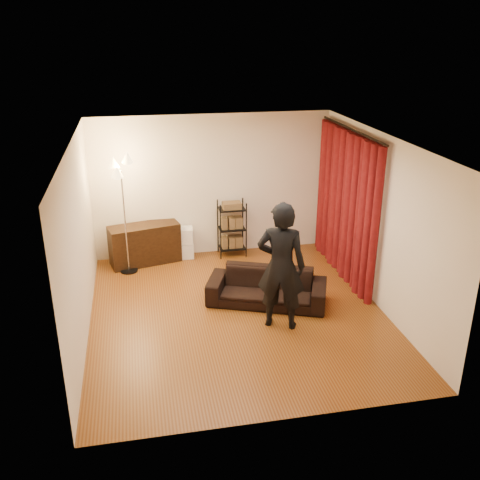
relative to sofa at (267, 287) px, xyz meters
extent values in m
plane|color=brown|center=(-0.53, -0.23, -0.27)|extent=(5.00, 5.00, 0.00)
plane|color=white|center=(-0.53, -0.23, 2.43)|extent=(5.00, 5.00, 0.00)
plane|color=white|center=(-0.53, 2.27, 1.08)|extent=(5.00, 0.00, 5.00)
plane|color=white|center=(-0.53, -2.73, 1.08)|extent=(5.00, 0.00, 5.00)
plane|color=white|center=(-2.78, -0.23, 1.08)|extent=(0.00, 5.00, 5.00)
plane|color=white|center=(1.72, -0.23, 1.08)|extent=(0.00, 5.00, 5.00)
cylinder|color=black|center=(1.62, 0.89, 2.31)|extent=(0.04, 2.65, 0.04)
imported|color=black|center=(0.00, 0.00, 0.00)|extent=(2.02, 1.36, 0.55)
imported|color=black|center=(0.02, -0.71, 0.69)|extent=(0.83, 0.70, 1.93)
cube|color=black|center=(-1.87, 1.99, 0.10)|extent=(1.36, 0.77, 0.75)
camera|label=1|loc=(-1.91, -7.43, 3.90)|focal=40.00mm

